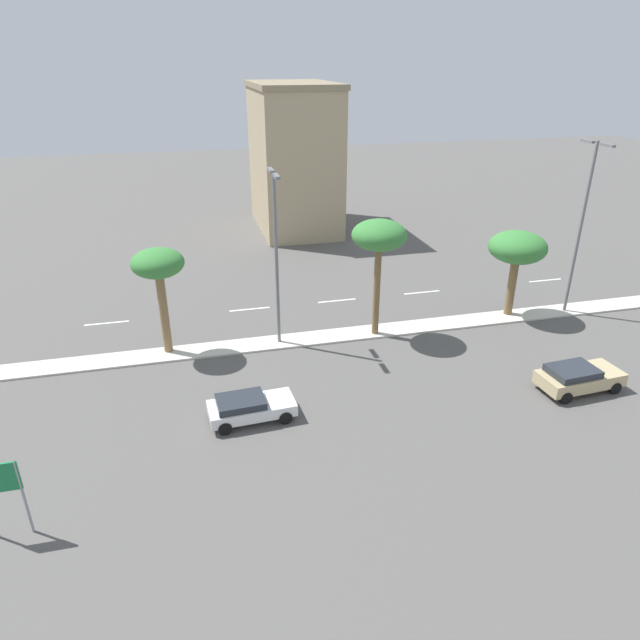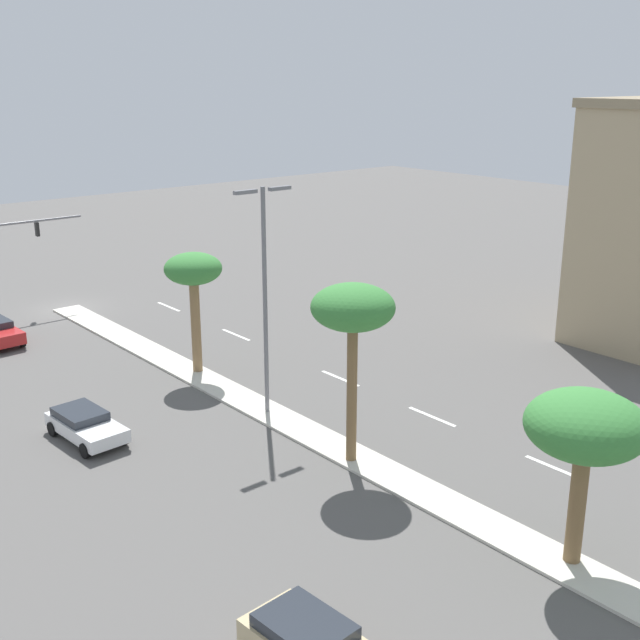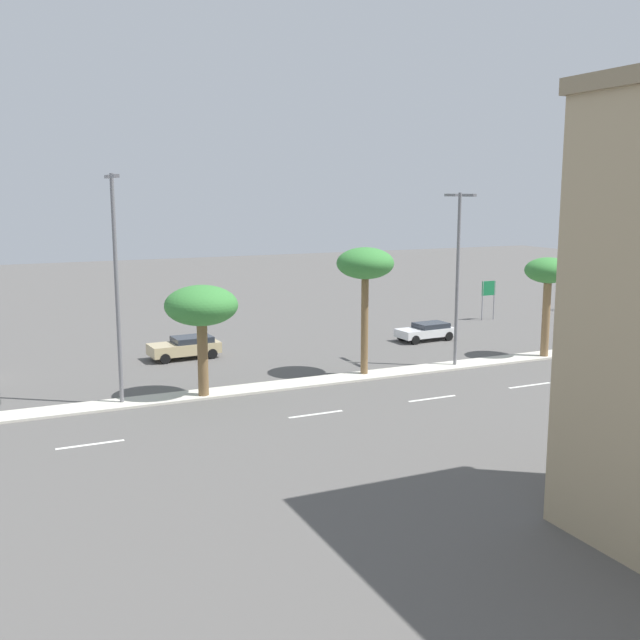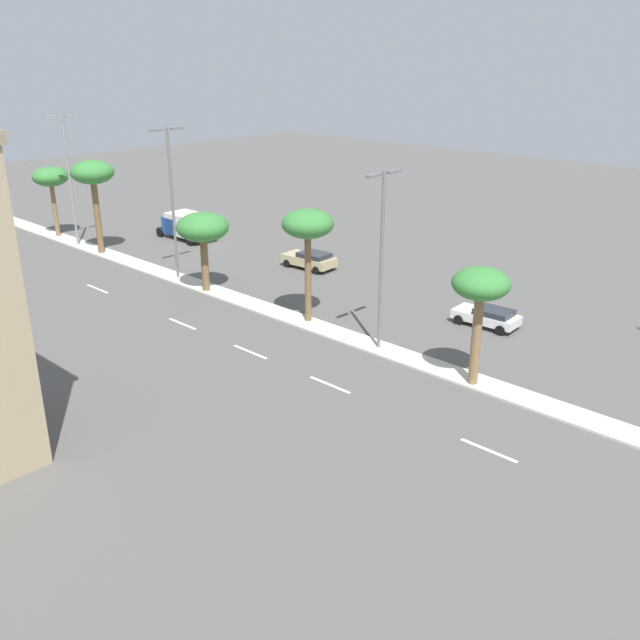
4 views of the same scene
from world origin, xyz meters
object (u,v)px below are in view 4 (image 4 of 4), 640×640
street_lamp_rear (69,171)px  sedan_tan_inboard (310,259)px  palm_tree_outboard (93,175)px  palm_tree_near (308,226)px  box_truck (187,225)px  palm_tree_right (203,228)px  street_lamp_front (382,248)px  street_lamp_leading (172,193)px  palm_tree_front (481,288)px  sedan_white_far (488,316)px  palm_tree_center (50,178)px

street_lamp_rear → sedan_tan_inboard: bearing=-65.4°
palm_tree_outboard → street_lamp_rear: street_lamp_rear is taller
palm_tree_near → box_truck: size_ratio=1.23×
palm_tree_right → street_lamp_front: 15.83m
palm_tree_outboard → street_lamp_leading: bearing=-88.4°
palm_tree_front → palm_tree_right: palm_tree_front is taller
street_lamp_front → sedan_white_far: (7.56, -2.79, -5.43)m
palm_tree_near → sedan_white_far: palm_tree_near is taller
palm_tree_center → street_lamp_rear: bearing=-95.1°
palm_tree_right → street_lamp_rear: size_ratio=0.50×
palm_tree_outboard → box_truck: bearing=-9.6°
palm_tree_front → street_lamp_front: street_lamp_front is taller
palm_tree_right → street_lamp_front: bearing=-88.7°
palm_tree_right → street_lamp_rear: street_lamp_rear is taller
palm_tree_center → street_lamp_front: (-0.17, -38.80, 0.60)m
palm_tree_near → sedan_white_far: (7.25, -8.85, -5.63)m
box_truck → street_lamp_front: bearing=-105.4°
palm_tree_right → street_lamp_leading: bearing=83.6°
box_truck → sedan_white_far: bearing=-90.8°
box_truck → sedan_tan_inboard: bearing=-86.1°
palm_tree_near → palm_tree_right: 9.86m
palm_tree_outboard → street_lamp_leading: street_lamp_leading is taller
palm_tree_outboard → street_lamp_front: bearing=-89.6°
box_truck → palm_tree_near: bearing=-108.5°
palm_tree_outboard → street_lamp_leading: 10.64m
palm_tree_outboard → palm_tree_front: bearing=-90.2°
street_lamp_rear → street_lamp_front: bearing=-89.6°
sedan_tan_inboard → box_truck: bearing=93.9°
palm_tree_front → box_truck: bearing=76.8°
palm_tree_outboard → box_truck: palm_tree_outboard is taller
palm_tree_outboard → street_lamp_leading: (0.30, -10.63, -0.18)m
sedan_tan_inboard → palm_tree_near: bearing=-136.7°
palm_tree_outboard → street_lamp_rear: 3.97m
sedan_white_far → palm_tree_outboard: bearing=103.1°
street_lamp_rear → sedan_white_far: street_lamp_rear is taller
palm_tree_near → street_lamp_front: bearing=-92.9°
palm_tree_right → street_lamp_rear: bearing=89.6°
palm_tree_center → palm_tree_right: bearing=-91.3°
palm_tree_near → box_truck: bearing=71.5°
palm_tree_right → sedan_white_far: bearing=-66.9°
street_lamp_leading → palm_tree_front: bearing=-91.0°
palm_tree_right → sedan_tan_inboard: size_ratio=1.27×
sedan_tan_inboard → sedan_white_far: (-1.44, -17.05, -0.07)m
palm_tree_center → street_lamp_leading: size_ratio=0.57×
palm_tree_near → street_lamp_front: size_ratio=0.71×
palm_tree_front → palm_tree_center: size_ratio=0.98×
palm_tree_right → box_truck: (8.36, 13.31, -3.35)m
sedan_tan_inboard → palm_tree_right: bearing=170.9°
sedan_tan_inboard → box_truck: size_ratio=0.76×
palm_tree_right → palm_tree_center: size_ratio=0.89×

